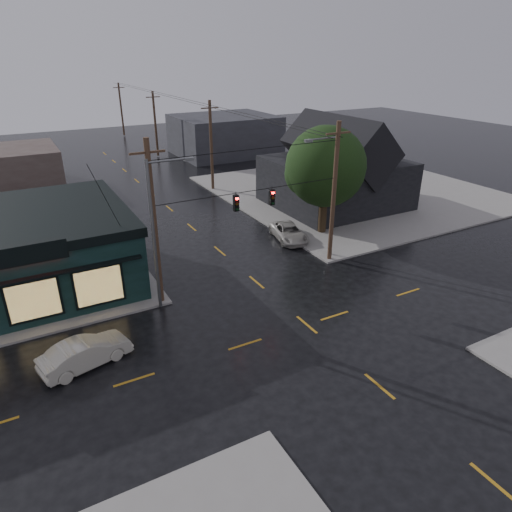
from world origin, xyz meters
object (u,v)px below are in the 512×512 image
utility_pole_ne (329,260)px  suv_silver (289,232)px  corner_tree (326,167)px  utility_pole_nw (162,302)px  sedan_cream (85,353)px

utility_pole_ne → suv_silver: size_ratio=2.19×
corner_tree → utility_pole_nw: 17.54m
corner_tree → utility_pole_nw: (-15.84, -4.84, -5.75)m
corner_tree → utility_pole_ne: corner_tree is taller
utility_pole_nw → sedan_cream: utility_pole_nw is taller
suv_silver → utility_pole_ne: bearing=-72.1°
utility_pole_nw → utility_pole_ne: (13.00, 0.00, 0.00)m
corner_tree → sedan_cream: (-21.09, -9.07, -5.02)m
corner_tree → sedan_cream: size_ratio=2.01×
utility_pole_nw → suv_silver: bearing=21.3°
utility_pole_nw → suv_silver: 13.42m
utility_pole_ne → utility_pole_nw: bearing=180.0°
corner_tree → suv_silver: corner_tree is taller
corner_tree → sedan_cream: bearing=-156.7°
utility_pole_nw → sedan_cream: size_ratio=2.29×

